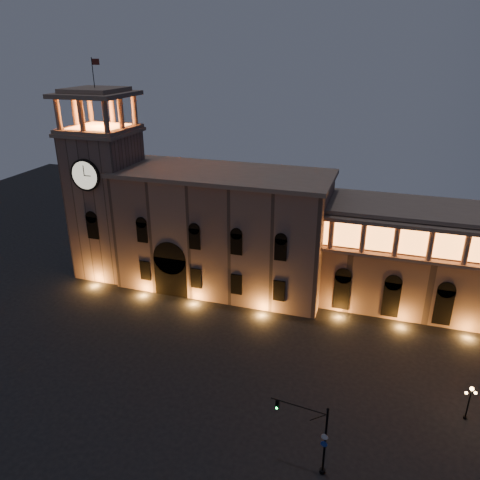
{
  "coord_description": "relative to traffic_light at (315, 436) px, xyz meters",
  "views": [
    {
      "loc": [
        19.75,
        -38.2,
        33.8
      ],
      "look_at": [
        2.48,
        16.0,
        10.15
      ],
      "focal_mm": 35.0,
      "sensor_mm": 36.0,
      "label": 1
    }
  ],
  "objects": [
    {
      "name": "government_building",
      "position": [
        -18.79,
        29.93,
        5.08
      ],
      "size": [
        30.8,
        12.8,
        17.6
      ],
      "color": "#7B5D50",
      "rests_on": "ground"
    },
    {
      "name": "clock_tower",
      "position": [
        -37.21,
        28.98,
        8.81
      ],
      "size": [
        9.8,
        9.8,
        32.4
      ],
      "color": "#7B5D50",
      "rests_on": "ground"
    },
    {
      "name": "traffic_light",
      "position": [
        0.0,
        0.0,
        0.0
      ],
      "size": [
        5.11,
        0.89,
        7.03
      ],
      "rotation": [
        0.0,
        0.0,
        -0.11
      ],
      "color": "black",
      "rests_on": "ground"
    },
    {
      "name": "colonnade_wing",
      "position": [
        15.29,
        31.92,
        3.64
      ],
      "size": [
        40.6,
        11.5,
        14.5
      ],
      "color": "brown",
      "rests_on": "ground"
    },
    {
      "name": "ground",
      "position": [
        -16.71,
        8.0,
        -3.69
      ],
      "size": [
        160.0,
        160.0,
        0.0
      ],
      "primitive_type": "plane",
      "color": "black",
      "rests_on": "ground"
    },
    {
      "name": "street_lamp_near",
      "position": [
        13.29,
        10.46,
        -1.42
      ],
      "size": [
        1.28,
        0.54,
        3.82
      ],
      "rotation": [
        0.0,
        0.0,
        0.3
      ],
      "color": "black",
      "rests_on": "ground"
    }
  ]
}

